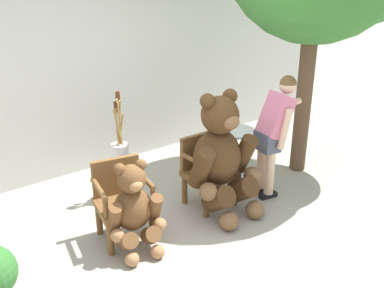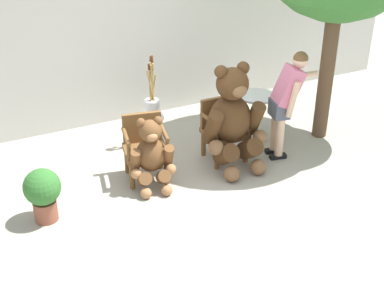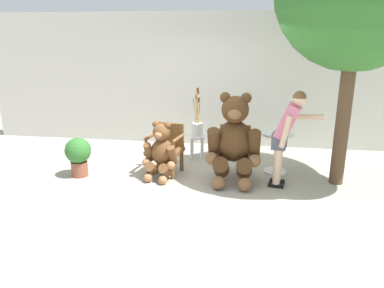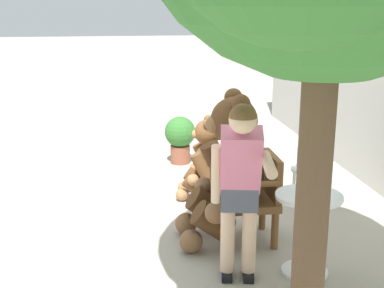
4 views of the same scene
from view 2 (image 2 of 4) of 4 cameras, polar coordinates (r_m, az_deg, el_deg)
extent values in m
plane|color=#A8A091|center=(7.15, 0.94, -4.11)|extent=(60.00, 60.00, 0.00)
cube|color=beige|center=(8.59, -6.44, 11.70)|extent=(10.00, 0.16, 2.80)
cube|color=brown|center=(7.08, -4.95, -0.80)|extent=(0.65, 0.62, 0.07)
cylinder|color=brown|center=(6.98, -6.42, -3.42)|extent=(0.07, 0.07, 0.37)
cylinder|color=brown|center=(7.04, -2.73, -2.94)|extent=(0.07, 0.07, 0.37)
cylinder|color=brown|center=(7.34, -6.94, -1.74)|extent=(0.07, 0.07, 0.37)
cylinder|color=brown|center=(7.40, -3.42, -1.30)|extent=(0.07, 0.07, 0.37)
cube|color=brown|center=(7.16, -5.36, 1.78)|extent=(0.52, 0.16, 0.42)
cylinder|color=brown|center=(6.93, -7.07, 0.79)|extent=(0.15, 0.48, 0.06)
cylinder|color=brown|center=(6.79, -6.75, -0.82)|extent=(0.05, 0.05, 0.22)
cylinder|color=brown|center=(7.00, -3.02, 1.28)|extent=(0.15, 0.48, 0.06)
cylinder|color=brown|center=(6.87, -2.63, -0.31)|extent=(0.05, 0.05, 0.22)
cube|color=brown|center=(7.53, 3.53, 1.17)|extent=(0.57, 0.53, 0.07)
cylinder|color=brown|center=(7.38, 2.69, -1.38)|extent=(0.07, 0.07, 0.37)
cylinder|color=brown|center=(7.58, 5.77, -0.63)|extent=(0.07, 0.07, 0.37)
cylinder|color=brown|center=(7.70, 1.23, 0.02)|extent=(0.07, 0.07, 0.37)
cylinder|color=brown|center=(7.90, 4.22, 0.70)|extent=(0.07, 0.07, 0.37)
cube|color=brown|center=(7.60, 2.75, 3.53)|extent=(0.52, 0.07, 0.42)
cylinder|color=brown|center=(7.31, 1.87, 2.56)|extent=(0.06, 0.48, 0.06)
cylinder|color=brown|center=(7.19, 2.61, 1.11)|extent=(0.05, 0.05, 0.22)
cylinder|color=brown|center=(7.53, 5.26, 3.26)|extent=(0.06, 0.48, 0.06)
cylinder|color=brown|center=(7.42, 6.03, 1.87)|extent=(0.05, 0.05, 0.22)
ellipsoid|color=#4C3019|center=(7.32, 4.05, 2.63)|extent=(0.61, 0.52, 0.69)
sphere|color=#4C3019|center=(7.08, 4.33, 6.42)|extent=(0.44, 0.44, 0.44)
ellipsoid|color=brown|center=(6.94, 5.08, 5.64)|extent=(0.21, 0.16, 0.16)
sphere|color=black|center=(6.94, 5.09, 5.72)|extent=(0.06, 0.06, 0.06)
sphere|color=#4C3019|center=(6.95, 3.10, 7.70)|extent=(0.17, 0.17, 0.17)
sphere|color=#4C3019|center=(7.11, 5.47, 8.08)|extent=(0.17, 0.17, 0.17)
cylinder|color=#4C3019|center=(7.09, 2.21, 1.78)|extent=(0.20, 0.39, 0.52)
sphere|color=brown|center=(7.08, 2.58, -0.37)|extent=(0.21, 0.21, 0.21)
cylinder|color=#4C3019|center=(7.38, 6.69, 2.74)|extent=(0.20, 0.39, 0.52)
sphere|color=brown|center=(7.39, 7.25, 0.72)|extent=(0.21, 0.21, 0.21)
cylinder|color=#4C3019|center=(7.22, 3.65, -1.13)|extent=(0.26, 0.43, 0.41)
sphere|color=brown|center=(7.15, 4.27, -3.19)|extent=(0.22, 0.22, 0.22)
cylinder|color=#4C3019|center=(7.38, 6.17, -0.51)|extent=(0.26, 0.43, 0.41)
sphere|color=brown|center=(7.33, 7.05, -2.46)|extent=(0.22, 0.22, 0.22)
ellipsoid|color=brown|center=(6.91, -4.41, -1.15)|extent=(0.46, 0.41, 0.46)
sphere|color=brown|center=(6.72, -4.48, 1.38)|extent=(0.29, 0.29, 0.29)
ellipsoid|color=#A47148|center=(6.62, -4.27, 0.74)|extent=(0.16, 0.13, 0.11)
sphere|color=black|center=(6.62, -4.28, 0.80)|extent=(0.04, 0.04, 0.04)
sphere|color=brown|center=(6.67, -5.47, 2.28)|extent=(0.12, 0.12, 0.12)
sphere|color=brown|center=(6.70, -3.62, 2.50)|extent=(0.12, 0.12, 0.12)
cylinder|color=brown|center=(6.82, -6.06, -1.69)|extent=(0.18, 0.28, 0.35)
sphere|color=#A47148|center=(6.82, -5.96, -3.19)|extent=(0.14, 0.14, 0.14)
cylinder|color=brown|center=(6.88, -2.53, -1.24)|extent=(0.18, 0.28, 0.35)
sphere|color=#A47148|center=(6.88, -2.25, -2.71)|extent=(0.14, 0.14, 0.14)
cylinder|color=brown|center=(6.88, -5.07, -3.77)|extent=(0.22, 0.31, 0.27)
sphere|color=#A47148|center=(6.83, -4.93, -5.25)|extent=(0.15, 0.15, 0.15)
cylinder|color=brown|center=(6.91, -3.07, -3.50)|extent=(0.22, 0.31, 0.27)
sphere|color=#A47148|center=(6.87, -2.70, -4.95)|extent=(0.15, 0.15, 0.15)
cube|color=black|center=(7.79, 9.16, -1.31)|extent=(0.25, 0.13, 0.06)
cylinder|color=beige|center=(7.59, 9.41, 1.58)|extent=(0.12, 0.12, 0.82)
cube|color=black|center=(7.93, 8.64, -0.69)|extent=(0.25, 0.13, 0.06)
cylinder|color=beige|center=(7.73, 8.88, 2.16)|extent=(0.12, 0.12, 0.82)
cube|color=#4C5160|center=(7.54, 9.30, 3.77)|extent=(0.27, 0.34, 0.24)
cube|color=pink|center=(7.45, 10.20, 6.09)|extent=(0.44, 0.39, 0.58)
sphere|color=beige|center=(7.39, 11.50, 8.73)|extent=(0.21, 0.21, 0.21)
sphere|color=brown|center=(7.39, 11.52, 8.88)|extent=(0.21, 0.21, 0.21)
cylinder|color=beige|center=(7.70, 11.35, 7.11)|extent=(0.57, 0.19, 0.12)
cylinder|color=beige|center=(7.34, 10.73, 4.67)|extent=(0.19, 0.12, 0.51)
cylinder|color=silver|center=(7.91, -4.23, 2.86)|extent=(0.34, 0.34, 0.03)
cylinder|color=silver|center=(8.13, -3.80, 1.80)|extent=(0.04, 0.04, 0.43)
cylinder|color=silver|center=(8.06, -5.09, 1.52)|extent=(0.04, 0.04, 0.43)
cylinder|color=silver|center=(7.96, -3.24, 1.23)|extent=(0.04, 0.04, 0.43)
cylinder|color=silver|center=(7.90, -4.56, 0.94)|extent=(0.04, 0.04, 0.43)
cylinder|color=white|center=(7.85, -4.27, 3.82)|extent=(0.22, 0.22, 0.26)
cylinder|color=tan|center=(7.70, -4.28, 5.57)|extent=(0.15, 0.05, 0.65)
cylinder|color=#592D19|center=(7.56, -4.38, 8.14)|extent=(0.06, 0.05, 0.09)
cylinder|color=tan|center=(7.78, -4.21, 5.52)|extent=(0.09, 0.11, 0.58)
cylinder|color=#592D19|center=(7.65, -4.29, 7.82)|extent=(0.05, 0.06, 0.09)
cylinder|color=tan|center=(7.72, -4.28, 6.07)|extent=(0.03, 0.16, 0.76)
cylinder|color=#592D19|center=(7.57, -4.39, 9.03)|extent=(0.04, 0.06, 0.09)
cylinder|color=tan|center=(7.72, -4.21, 5.98)|extent=(0.09, 0.13, 0.74)
cylinder|color=#592D19|center=(7.57, -4.32, 8.87)|extent=(0.05, 0.06, 0.09)
cylinder|color=tan|center=(7.70, -4.22, 6.07)|extent=(0.09, 0.07, 0.78)
cylinder|color=#592D19|center=(7.55, -4.34, 9.09)|extent=(0.05, 0.05, 0.09)
cylinder|color=tan|center=(7.74, -4.48, 5.66)|extent=(0.07, 0.13, 0.65)
cylinder|color=#592D19|center=(7.61, -4.58, 8.20)|extent=(0.05, 0.06, 0.09)
cylinder|color=silver|center=(8.01, 6.97, 5.10)|extent=(0.56, 0.56, 0.03)
cylinder|color=silver|center=(8.16, 6.82, 2.78)|extent=(0.07, 0.07, 0.69)
cylinder|color=silver|center=(8.30, 6.69, 0.72)|extent=(0.40, 0.40, 0.03)
cylinder|color=brown|center=(8.13, 14.28, 8.34)|extent=(0.22, 0.22, 2.35)
cylinder|color=brown|center=(6.63, -15.34, -6.83)|extent=(0.28, 0.28, 0.26)
sphere|color=#33702D|center=(6.45, -15.71, -4.43)|extent=(0.44, 0.44, 0.44)
camera|label=1|loc=(2.54, -16.87, 0.36)|focal=40.00mm
camera|label=3|loc=(3.85, 60.42, -9.53)|focal=35.00mm
camera|label=4|loc=(9.42, 34.94, 14.01)|focal=50.00mm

